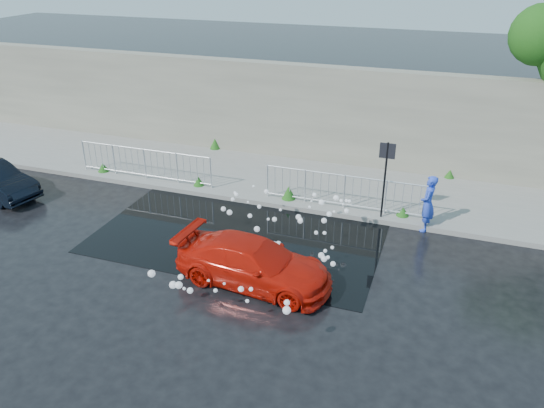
# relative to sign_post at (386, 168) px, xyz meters

# --- Properties ---
(ground) EXTENTS (90.00, 90.00, 0.00)m
(ground) POSITION_rel_sign_post_xyz_m (-4.20, -3.10, -1.72)
(ground) COLOR black
(ground) RESTS_ON ground
(pavement) EXTENTS (30.00, 4.00, 0.15)m
(pavement) POSITION_rel_sign_post_xyz_m (-4.20, 1.90, -1.65)
(pavement) COLOR slate
(pavement) RESTS_ON ground
(curb) EXTENTS (30.00, 0.25, 0.16)m
(curb) POSITION_rel_sign_post_xyz_m (-4.20, -0.10, -1.64)
(curb) COLOR slate
(curb) RESTS_ON ground
(retaining_wall) EXTENTS (30.00, 0.60, 3.50)m
(retaining_wall) POSITION_rel_sign_post_xyz_m (-4.20, 4.10, 0.18)
(retaining_wall) COLOR slate
(retaining_wall) RESTS_ON pavement
(puddle) EXTENTS (8.00, 5.00, 0.01)m
(puddle) POSITION_rel_sign_post_xyz_m (-3.70, -2.10, -1.72)
(puddle) COLOR black
(puddle) RESTS_ON ground
(sign_post) EXTENTS (0.45, 0.06, 2.50)m
(sign_post) POSITION_rel_sign_post_xyz_m (0.00, 0.00, 0.00)
(sign_post) COLOR black
(sign_post) RESTS_ON ground
(railing_left) EXTENTS (5.05, 0.05, 1.10)m
(railing_left) POSITION_rel_sign_post_xyz_m (-8.20, 0.25, -0.99)
(railing_left) COLOR silver
(railing_left) RESTS_ON pavement
(railing_right) EXTENTS (5.05, 0.05, 1.10)m
(railing_right) POSITION_rel_sign_post_xyz_m (-1.20, 0.25, -0.99)
(railing_right) COLOR silver
(railing_right) RESTS_ON pavement
(weeds) EXTENTS (12.17, 3.93, 0.44)m
(weeds) POSITION_rel_sign_post_xyz_m (-4.49, 1.47, -1.39)
(weeds) COLOR #174C14
(weeds) RESTS_ON pavement
(water_spray) EXTENTS (3.65, 5.57, 1.09)m
(water_spray) POSITION_rel_sign_post_xyz_m (-2.35, -3.22, -1.01)
(water_spray) COLOR white
(water_spray) RESTS_ON ground
(red_car) EXTENTS (4.01, 1.91, 1.13)m
(red_car) POSITION_rel_sign_post_xyz_m (-2.44, -4.27, -1.16)
(red_car) COLOR red
(red_car) RESTS_ON ground
(person) EXTENTS (0.45, 0.64, 1.69)m
(person) POSITION_rel_sign_post_xyz_m (1.29, -0.10, -0.88)
(person) COLOR blue
(person) RESTS_ON ground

